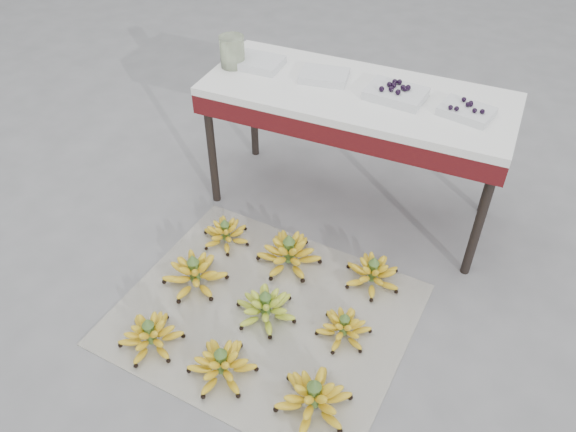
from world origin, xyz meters
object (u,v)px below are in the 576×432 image
at_px(bunch_front_left, 151,335).
at_px(bunch_mid_right, 344,328).
at_px(bunch_back_right, 373,273).
at_px(vendor_table, 356,106).
at_px(newspaper_mat, 265,314).
at_px(tray_right, 396,93).
at_px(bunch_mid_left, 195,273).
at_px(glass_jar, 232,52).
at_px(bunch_back_center, 289,254).
at_px(tray_left, 324,76).
at_px(tray_far_right, 466,111).
at_px(bunch_front_center, 222,364).
at_px(bunch_mid_center, 266,307).
at_px(bunch_back_left, 226,233).
at_px(bunch_front_right, 314,398).
at_px(tray_far_left, 257,62).

distance_m(bunch_front_left, bunch_mid_right, 0.82).
distance_m(bunch_back_right, vendor_table, 0.80).
distance_m(newspaper_mat, tray_right, 1.17).
xyz_separation_m(bunch_mid_left, glass_jar, (-0.19, 0.82, 0.71)).
relative_size(newspaper_mat, bunch_back_center, 3.99).
distance_m(newspaper_mat, bunch_back_center, 0.34).
relative_size(bunch_back_right, tray_left, 1.32).
distance_m(newspaper_mat, bunch_front_left, 0.50).
height_order(tray_far_right, glass_jar, glass_jar).
height_order(tray_left, tray_far_right, tray_far_right).
distance_m(bunch_front_center, bunch_mid_center, 0.34).
height_order(bunch_back_left, tray_right, tray_right).
bearing_deg(bunch_mid_left, bunch_back_right, 24.16).
bearing_deg(bunch_back_left, bunch_mid_right, -7.42).
height_order(bunch_front_left, bunch_mid_right, bunch_front_left).
relative_size(bunch_mid_right, glass_jar, 1.78).
bearing_deg(glass_jar, bunch_front_left, -80.80).
xyz_separation_m(bunch_front_right, glass_jar, (-0.93, 1.20, 0.71)).
bearing_deg(tray_left, bunch_mid_center, -83.50).
relative_size(bunch_mid_center, bunch_back_center, 1.06).
relative_size(bunch_front_left, bunch_front_center, 0.90).
bearing_deg(bunch_mid_right, tray_left, 107.31).
xyz_separation_m(bunch_back_right, tray_far_left, (-0.84, 0.53, 0.66)).
distance_m(bunch_mid_left, bunch_mid_center, 0.39).
xyz_separation_m(bunch_front_right, tray_far_left, (-0.82, 1.25, 0.66)).
bearing_deg(bunch_back_left, bunch_back_right, 17.82).
bearing_deg(bunch_back_right, bunch_mid_right, -77.23).
distance_m(bunch_back_right, tray_left, 0.98).
bearing_deg(tray_right, bunch_mid_right, -83.76).
distance_m(newspaper_mat, glass_jar, 1.29).
bearing_deg(newspaper_mat, bunch_mid_center, -32.98).
bearing_deg(vendor_table, tray_far_right, -2.10).
xyz_separation_m(bunch_back_right, tray_far_right, (0.21, 0.48, 0.66)).
distance_m(bunch_mid_center, tray_far_left, 1.22).
bearing_deg(tray_far_right, bunch_front_center, -117.26).
distance_m(vendor_table, tray_far_right, 0.51).
xyz_separation_m(bunch_front_left, bunch_back_center, (0.34, 0.67, 0.01)).
height_order(bunch_front_right, tray_far_right, tray_far_right).
bearing_deg(bunch_mid_center, bunch_front_center, -82.57).
distance_m(tray_left, tray_right, 0.37).
bearing_deg(tray_left, bunch_mid_left, -107.98).
relative_size(bunch_front_right, bunch_mid_right, 1.44).
distance_m(bunch_back_center, tray_left, 0.88).
xyz_separation_m(bunch_mid_center, tray_left, (-0.11, 0.92, 0.66)).
bearing_deg(bunch_mid_left, glass_jar, 102.74).
height_order(newspaper_mat, bunch_mid_center, bunch_mid_center).
bearing_deg(bunch_back_center, bunch_back_left, 176.77).
distance_m(bunch_front_right, tray_left, 1.49).
xyz_separation_m(bunch_back_left, tray_far_left, (-0.07, 0.56, 0.67)).
relative_size(bunch_mid_left, bunch_back_center, 0.96).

